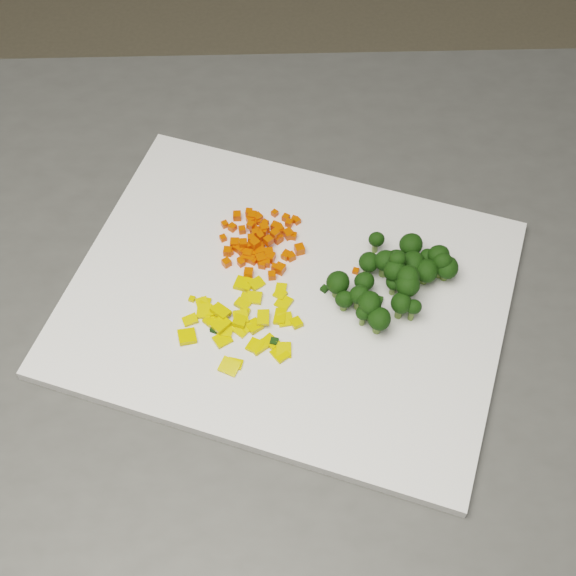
{
  "coord_description": "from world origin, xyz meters",
  "views": [
    {
      "loc": [
        0.06,
        -0.32,
        1.6
      ],
      "look_at": [
        0.07,
        0.15,
        0.92
      ],
      "focal_mm": 50.0,
      "sensor_mm": 36.0,
      "label": 1
    }
  ],
  "objects_px": {
    "cutting_board": "(288,297)",
    "pepper_pile": "(240,319)",
    "counter_block": "(262,443)",
    "broccoli_pile": "(396,278)",
    "carrot_pile": "(260,235)"
  },
  "relations": [
    {
      "from": "cutting_board",
      "to": "counter_block",
      "type": "bearing_deg",
      "value": 136.4
    },
    {
      "from": "cutting_board",
      "to": "broccoli_pile",
      "type": "relative_size",
      "value": 3.75
    },
    {
      "from": "cutting_board",
      "to": "pepper_pile",
      "type": "xyz_separation_m",
      "value": [
        -0.05,
        -0.04,
        0.01
      ]
    },
    {
      "from": "cutting_board",
      "to": "pepper_pile",
      "type": "distance_m",
      "value": 0.06
    },
    {
      "from": "cutting_board",
      "to": "broccoli_pile",
      "type": "bearing_deg",
      "value": -0.58
    },
    {
      "from": "broccoli_pile",
      "to": "cutting_board",
      "type": "bearing_deg",
      "value": 179.42
    },
    {
      "from": "pepper_pile",
      "to": "broccoli_pile",
      "type": "height_order",
      "value": "broccoli_pile"
    },
    {
      "from": "broccoli_pile",
      "to": "counter_block",
      "type": "bearing_deg",
      "value": 165.36
    },
    {
      "from": "counter_block",
      "to": "carrot_pile",
      "type": "height_order",
      "value": "carrot_pile"
    },
    {
      "from": "pepper_pile",
      "to": "broccoli_pile",
      "type": "bearing_deg",
      "value": 12.25
    },
    {
      "from": "counter_block",
      "to": "carrot_pile",
      "type": "relative_size",
      "value": 10.37
    },
    {
      "from": "pepper_pile",
      "to": "broccoli_pile",
      "type": "xyz_separation_m",
      "value": [
        0.16,
        0.03,
        0.02
      ]
    },
    {
      "from": "cutting_board",
      "to": "carrot_pile",
      "type": "relative_size",
      "value": 4.5
    },
    {
      "from": "cutting_board",
      "to": "carrot_pile",
      "type": "xyz_separation_m",
      "value": [
        -0.03,
        0.07,
        0.02
      ]
    },
    {
      "from": "broccoli_pile",
      "to": "carrot_pile",
      "type": "bearing_deg",
      "value": 153.63
    }
  ]
}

